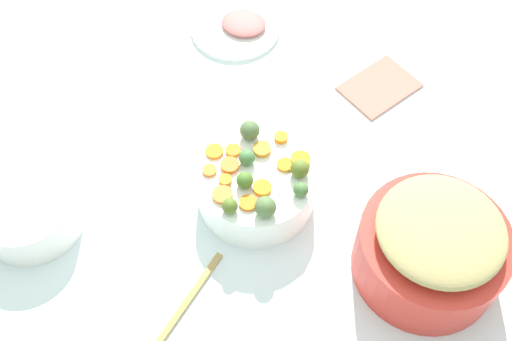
% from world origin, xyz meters
% --- Properties ---
extents(tabletop, '(2.40, 2.40, 0.02)m').
position_xyz_m(tabletop, '(0.00, 0.00, 0.01)').
color(tabletop, white).
rests_on(tabletop, ground).
extents(serving_bowl_carrots, '(0.24, 0.24, 0.09)m').
position_xyz_m(serving_bowl_carrots, '(-0.04, -0.01, 0.07)').
color(serving_bowl_carrots, white).
rests_on(serving_bowl_carrots, tabletop).
extents(metal_pot, '(0.28, 0.28, 0.13)m').
position_xyz_m(metal_pot, '(0.14, -0.33, 0.08)').
color(metal_pot, red).
rests_on(metal_pot, tabletop).
extents(stuffing_mound, '(0.23, 0.23, 0.05)m').
position_xyz_m(stuffing_mound, '(0.14, -0.33, 0.17)').
color(stuffing_mound, tan).
rests_on(stuffing_mound, metal_pot).
extents(carrot_slice_0, '(0.04, 0.04, 0.01)m').
position_xyz_m(carrot_slice_0, '(-0.07, 0.08, 0.12)').
color(carrot_slice_0, orange).
rests_on(carrot_slice_0, serving_bowl_carrots).
extents(carrot_slice_1, '(0.03, 0.03, 0.01)m').
position_xyz_m(carrot_slice_1, '(-0.11, 0.04, 0.12)').
color(carrot_slice_1, orange).
rests_on(carrot_slice_1, serving_bowl_carrots).
extents(carrot_slice_2, '(0.03, 0.03, 0.01)m').
position_xyz_m(carrot_slice_2, '(-0.04, 0.06, 0.12)').
color(carrot_slice_2, orange).
rests_on(carrot_slice_2, serving_bowl_carrots).
extents(carrot_slice_3, '(0.04, 0.04, 0.01)m').
position_xyz_m(carrot_slice_3, '(0.05, 0.03, 0.12)').
color(carrot_slice_3, orange).
rests_on(carrot_slice_3, serving_bowl_carrots).
extents(carrot_slice_4, '(0.04, 0.04, 0.01)m').
position_xyz_m(carrot_slice_4, '(0.02, -0.03, 0.12)').
color(carrot_slice_4, orange).
rests_on(carrot_slice_4, serving_bowl_carrots).
extents(carrot_slice_5, '(0.04, 0.04, 0.01)m').
position_xyz_m(carrot_slice_5, '(-0.10, 0.01, 0.12)').
color(carrot_slice_5, orange).
rests_on(carrot_slice_5, serving_bowl_carrots).
extents(carrot_slice_6, '(0.05, 0.05, 0.01)m').
position_xyz_m(carrot_slice_6, '(-0.09, -0.06, 0.12)').
color(carrot_slice_6, orange).
rests_on(carrot_slice_6, serving_bowl_carrots).
extents(carrot_slice_7, '(0.05, 0.05, 0.01)m').
position_xyz_m(carrot_slice_7, '(0.01, 0.02, 0.12)').
color(carrot_slice_7, orange).
rests_on(carrot_slice_7, serving_bowl_carrots).
extents(carrot_slice_8, '(0.05, 0.05, 0.01)m').
position_xyz_m(carrot_slice_8, '(-0.07, 0.03, 0.12)').
color(carrot_slice_8, orange).
rests_on(carrot_slice_8, serving_bowl_carrots).
extents(carrot_slice_9, '(0.04, 0.04, 0.01)m').
position_xyz_m(carrot_slice_9, '(0.05, -0.04, 0.12)').
color(carrot_slice_9, orange).
rests_on(carrot_slice_9, serving_bowl_carrots).
extents(carrot_slice_10, '(0.04, 0.04, 0.01)m').
position_xyz_m(carrot_slice_10, '(-0.05, -0.05, 0.12)').
color(carrot_slice_10, orange).
rests_on(carrot_slice_10, serving_bowl_carrots).
extents(carrot_slice_11, '(0.05, 0.05, 0.01)m').
position_xyz_m(carrot_slice_11, '(-0.12, -0.02, 0.12)').
color(carrot_slice_11, orange).
rests_on(carrot_slice_11, serving_bowl_carrots).
extents(brussels_sprout_0, '(0.03, 0.03, 0.03)m').
position_xyz_m(brussels_sprout_0, '(-0.04, 0.02, 0.13)').
color(brussels_sprout_0, '#447641').
rests_on(brussels_sprout_0, serving_bowl_carrots).
extents(brussels_sprout_1, '(0.03, 0.03, 0.03)m').
position_xyz_m(brussels_sprout_1, '(-0.12, -0.05, 0.13)').
color(brussels_sprout_1, '#526B25').
rests_on(brussels_sprout_1, serving_bowl_carrots).
extents(brussels_sprout_2, '(0.03, 0.03, 0.03)m').
position_xyz_m(brussels_sprout_2, '(0.01, -0.10, 0.13)').
color(brussels_sprout_2, '#487339').
rests_on(brussels_sprout_2, serving_bowl_carrots).
extents(brussels_sprout_3, '(0.04, 0.04, 0.04)m').
position_xyz_m(brussels_sprout_3, '(0.01, 0.07, 0.13)').
color(brussels_sprout_3, '#526B3F').
rests_on(brussels_sprout_3, serving_bowl_carrots).
extents(brussels_sprout_4, '(0.04, 0.04, 0.04)m').
position_xyz_m(brussels_sprout_4, '(0.03, -0.06, 0.13)').
color(brussels_sprout_4, '#5A6D26').
rests_on(brussels_sprout_4, serving_bowl_carrots).
extents(brussels_sprout_5, '(0.04, 0.04, 0.04)m').
position_xyz_m(brussels_sprout_5, '(-0.07, -0.10, 0.13)').
color(brussels_sprout_5, '#55723F').
rests_on(brussels_sprout_5, serving_bowl_carrots).
extents(brussels_sprout_6, '(0.03, 0.03, 0.03)m').
position_xyz_m(brussels_sprout_6, '(-0.07, -0.02, 0.13)').
color(brussels_sprout_6, '#4A7228').
rests_on(brussels_sprout_6, serving_bowl_carrots).
extents(casserole_dish, '(0.20, 0.20, 0.09)m').
position_xyz_m(casserole_dish, '(-0.44, 0.20, 0.06)').
color(casserole_dish, white).
rests_on(casserole_dish, tabletop).
extents(ham_plate, '(0.23, 0.23, 0.01)m').
position_xyz_m(ham_plate, '(0.21, 0.42, 0.03)').
color(ham_plate, white).
rests_on(ham_plate, tabletop).
extents(ham_slice_main, '(0.15, 0.15, 0.02)m').
position_xyz_m(ham_slice_main, '(0.23, 0.41, 0.04)').
color(ham_slice_main, '#D06A66').
rests_on(ham_slice_main, ham_plate).
extents(dish_towel, '(0.18, 0.13, 0.01)m').
position_xyz_m(dish_towel, '(0.38, 0.07, 0.02)').
color(dish_towel, '#B67463').
rests_on(dish_towel, tabletop).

